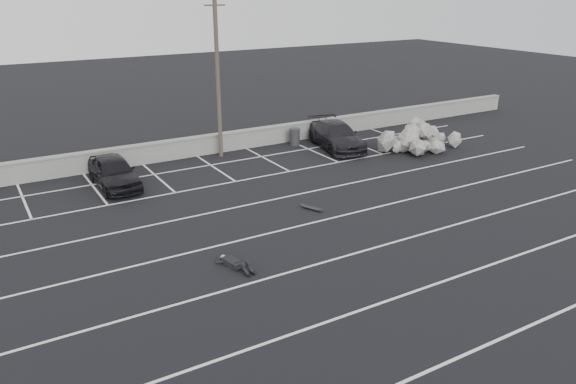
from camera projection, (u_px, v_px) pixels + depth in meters
ground at (324, 262)px, 18.93m from camera, size 120.00×120.00×0.00m
seawall at (178, 148)px, 30.04m from camera, size 50.00×0.45×1.06m
stall_lines at (261, 219)px, 22.45m from camera, size 36.00×20.05×0.01m
car_left at (114, 172)px, 25.78m from camera, size 1.75×4.26×1.44m
car_right at (337, 136)px, 31.88m from camera, size 3.07×5.32×1.45m
utility_pole at (218, 78)px, 29.13m from camera, size 1.12×0.22×8.39m
trash_bin at (295, 137)px, 32.56m from camera, size 0.83×0.83×0.97m
riprap_pile at (413, 143)px, 31.39m from camera, size 5.46×3.15×1.25m
person at (231, 259)px, 18.68m from camera, size 1.73×2.44×0.42m
skateboard at (311, 208)px, 23.31m from camera, size 0.52×0.85×0.10m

